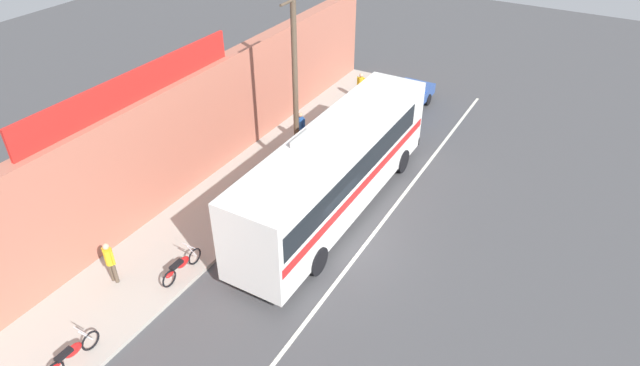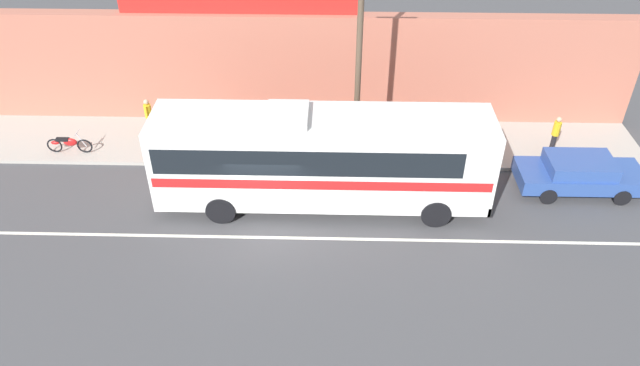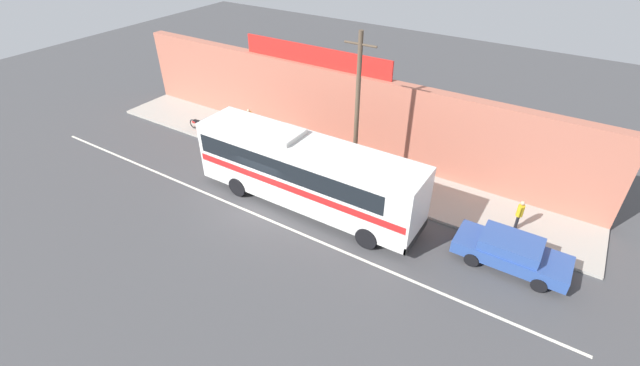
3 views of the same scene
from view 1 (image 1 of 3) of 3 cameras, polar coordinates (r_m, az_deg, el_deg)
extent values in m
plane|color=#444447|center=(19.96, 1.99, -6.75)|extent=(70.00, 70.00, 0.00)
cube|color=#A8A399|center=(22.26, -9.88, -2.14)|extent=(30.00, 3.60, 0.14)
cube|color=#B26651|center=(22.30, -14.81, 4.37)|extent=(30.00, 0.70, 4.80)
cube|color=red|center=(20.10, -19.00, 9.71)|extent=(9.73, 0.12, 1.10)
cube|color=silver|center=(19.70, 4.06, -7.49)|extent=(30.00, 0.14, 0.01)
cube|color=silver|center=(20.60, 1.76, 1.63)|extent=(11.63, 2.47, 3.10)
cube|color=black|center=(19.96, 1.15, 2.34)|extent=(10.23, 2.49, 0.96)
cube|color=red|center=(20.76, 1.75, 0.93)|extent=(11.39, 2.49, 0.36)
cube|color=black|center=(25.01, 8.18, 8.69)|extent=(0.04, 2.22, 1.40)
cube|color=black|center=(25.83, 7.84, 5.04)|extent=(0.12, 2.47, 0.36)
cube|color=silver|center=(18.86, 0.16, 4.25)|extent=(1.40, 1.73, 0.24)
cylinder|color=black|center=(24.82, 3.73, 3.74)|extent=(1.04, 0.32, 1.04)
cylinder|color=black|center=(24.06, 8.60, 2.33)|extent=(1.04, 0.32, 1.04)
cylinder|color=black|center=(19.60, -6.18, -5.89)|extent=(1.04, 0.32, 1.04)
cylinder|color=black|center=(18.63, -0.35, -8.19)|extent=(1.04, 0.32, 1.04)
cube|color=#2D4C93|center=(29.32, 8.90, 8.63)|extent=(4.58, 1.80, 0.56)
cube|color=#2D4C93|center=(29.02, 8.91, 9.48)|extent=(2.38, 1.62, 0.48)
cube|color=black|center=(29.78, 9.56, 10.01)|extent=(0.21, 1.52, 0.34)
cylinder|color=black|center=(30.85, 8.33, 9.40)|extent=(0.62, 0.20, 0.62)
cylinder|color=black|center=(30.34, 11.31, 8.65)|extent=(0.62, 0.20, 0.62)
cylinder|color=black|center=(28.62, 6.23, 7.51)|extent=(0.62, 0.20, 0.62)
cylinder|color=black|center=(28.07, 9.41, 6.68)|extent=(0.62, 0.20, 0.62)
cylinder|color=brown|center=(21.64, -2.63, 9.93)|extent=(0.22, 0.22, 8.10)
cylinder|color=brown|center=(20.47, -2.89, 18.76)|extent=(1.60, 0.10, 0.10)
torus|color=black|center=(19.38, -13.11, -7.56)|extent=(0.62, 0.06, 0.62)
torus|color=black|center=(18.76, -15.65, -9.72)|extent=(0.62, 0.06, 0.62)
cylinder|color=silver|center=(19.15, -13.38, -7.02)|extent=(0.34, 0.04, 0.65)
cylinder|color=silver|center=(18.89, -13.71, -6.46)|extent=(0.03, 0.56, 0.03)
ellipsoid|color=red|center=(18.98, -14.30, -8.12)|extent=(0.56, 0.22, 0.34)
cube|color=black|center=(18.76, -14.95, -8.34)|extent=(0.52, 0.20, 0.10)
ellipsoid|color=red|center=(18.70, -15.59, -9.30)|extent=(0.36, 0.14, 0.16)
torus|color=black|center=(17.68, -23.09, -15.08)|extent=(0.62, 0.06, 0.62)
cylinder|color=silver|center=(17.44, -23.51, -14.58)|extent=(0.34, 0.04, 0.65)
cylinder|color=silver|center=(17.18, -24.02, -14.06)|extent=(0.03, 0.56, 0.03)
ellipsoid|color=red|center=(17.38, -24.63, -15.76)|extent=(0.56, 0.22, 0.34)
cube|color=black|center=(17.21, -25.46, -16.05)|extent=(0.52, 0.20, 0.10)
cylinder|color=brown|center=(19.51, -21.19, -8.69)|extent=(0.13, 0.13, 0.79)
cylinder|color=brown|center=(19.39, -20.83, -8.89)|extent=(0.13, 0.13, 0.79)
cylinder|color=gold|center=(19.01, -21.44, -7.26)|extent=(0.30, 0.30, 0.59)
sphere|color=tan|center=(18.74, -21.71, -6.26)|extent=(0.21, 0.21, 0.21)
cylinder|color=gold|center=(19.13, -21.85, -6.97)|extent=(0.08, 0.08, 0.54)
cylinder|color=gold|center=(18.86, -21.05, -7.41)|extent=(0.08, 0.08, 0.54)
cylinder|color=navy|center=(25.76, -2.21, 5.04)|extent=(0.13, 0.13, 0.78)
cylinder|color=navy|center=(25.68, -1.86, 4.95)|extent=(0.13, 0.13, 0.78)
cylinder|color=#23519E|center=(25.39, -2.07, 6.35)|extent=(0.30, 0.30, 0.59)
sphere|color=tan|center=(25.19, -2.09, 7.21)|extent=(0.21, 0.21, 0.21)
cylinder|color=#23519E|center=(25.47, -2.45, 6.51)|extent=(0.08, 0.08, 0.54)
cylinder|color=#23519E|center=(25.28, -1.68, 6.30)|extent=(0.08, 0.08, 0.54)
cylinder|color=black|center=(30.04, 4.14, 9.42)|extent=(0.13, 0.13, 0.76)
cylinder|color=black|center=(29.97, 4.45, 9.34)|extent=(0.13, 0.13, 0.76)
cylinder|color=gold|center=(29.73, 4.35, 10.55)|extent=(0.30, 0.30, 0.57)
sphere|color=tan|center=(29.56, 4.39, 11.29)|extent=(0.21, 0.21, 0.21)
cylinder|color=gold|center=(29.80, 4.01, 10.68)|extent=(0.08, 0.08, 0.53)
cylinder|color=gold|center=(29.64, 4.71, 10.52)|extent=(0.08, 0.08, 0.53)
camera|label=2|loc=(18.26, 65.65, 17.45)|focal=33.75mm
camera|label=3|loc=(26.17, 49.82, 24.12)|focal=24.51mm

